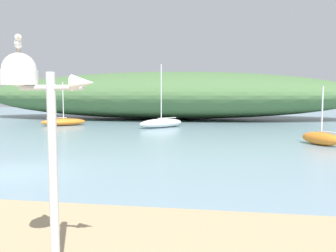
{
  "coord_description": "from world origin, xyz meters",
  "views": [
    {
      "loc": [
        7.25,
        -11.11,
        2.66
      ],
      "look_at": [
        4.42,
        6.13,
        1.15
      ],
      "focal_mm": 38.79,
      "sensor_mm": 36.0,
      "label": 1
    }
  ],
  "objects": [
    {
      "name": "sailboat_outer_mooring",
      "position": [
        12.15,
        8.91,
        0.37
      ],
      "size": [
        2.08,
        2.4,
        3.1
      ],
      "color": "orange",
      "rests_on": "ground"
    },
    {
      "name": "distant_hill",
      "position": [
        0.35,
        28.88,
        2.58
      ],
      "size": [
        42.44,
        14.26,
        5.16
      ],
      "primitive_type": "ellipsoid",
      "color": "#476B3D",
      "rests_on": "ground"
    },
    {
      "name": "sailboat_mid_channel",
      "position": [
        -6.69,
        18.19,
        0.32
      ],
      "size": [
        3.82,
        3.18,
        3.73
      ],
      "color": "orange",
      "rests_on": "ground"
    },
    {
      "name": "seagull_on_radar",
      "position": [
        4.58,
        -6.74,
        3.33
      ],
      "size": [
        0.22,
        0.3,
        0.22
      ],
      "color": "orange",
      "rests_on": "mast_structure"
    },
    {
      "name": "mast_structure",
      "position": [
        4.73,
        -6.72,
        2.64
      ],
      "size": [
        1.26,
        0.48,
        3.0
      ],
      "color": "silver",
      "rests_on": "beach_sand"
    },
    {
      "name": "ground_plane",
      "position": [
        0.0,
        0.0,
        0.0
      ],
      "size": [
        120.0,
        120.0,
        0.0
      ],
      "primitive_type": "plane",
      "color": "#7A99A8"
    },
    {
      "name": "sailboat_near_shore",
      "position": [
        1.97,
        17.68,
        0.38
      ],
      "size": [
        3.75,
        3.99,
        5.09
      ],
      "color": "white",
      "rests_on": "ground"
    }
  ]
}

